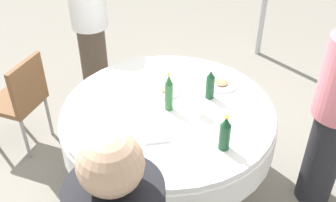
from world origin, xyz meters
The scene contains 15 objects.
ground_plane centered at (0.00, 0.00, 0.00)m, with size 10.00×10.00×0.00m, color gray.
dining_table centered at (0.00, 0.00, 0.60)m, with size 1.55×1.55×0.74m.
bottle_dark_green_mid centered at (-0.13, 0.31, 0.85)m, with size 0.06×0.06×0.24m.
bottle_green_near centered at (0.01, 0.01, 0.88)m, with size 0.06×0.06×0.30m.
bottle_dark_green_front centered at (0.42, 0.34, 0.86)m, with size 0.07×0.07×0.25m.
wine_glass_right centered at (0.06, 0.20, 0.85)m, with size 0.07×0.07×0.15m.
wine_glass_left centered at (0.42, -0.25, 0.84)m, with size 0.07×0.07×0.14m.
plate_outer centered at (-0.29, 0.42, 0.75)m, with size 0.24×0.24×0.04m.
plate_rear centered at (-0.21, -0.01, 0.75)m, with size 0.22×0.22×0.04m.
spoon_near centered at (0.00, -0.30, 0.74)m, with size 0.18×0.02×0.01m, color silver.
spoon_front centered at (0.34, -0.45, 0.74)m, with size 0.18×0.02×0.01m, color silver.
spoon_right centered at (0.05, -0.59, 0.74)m, with size 0.18×0.02×0.01m, color silver.
folded_napkin centered at (0.30, -0.09, 0.75)m, with size 0.16×0.16×0.02m, color white.
person_front centered at (-1.13, -0.69, 0.85)m, with size 0.34×0.34×1.63m.
chair_inner centered at (-0.49, -1.22, 0.52)m, with size 0.52×0.52×0.87m.
Camera 1 is at (2.28, -0.06, 2.46)m, focal length 42.73 mm.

